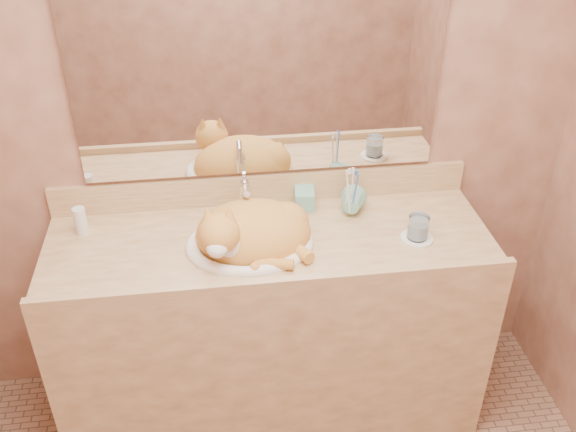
{
  "coord_description": "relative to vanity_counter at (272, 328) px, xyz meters",
  "views": [
    {
      "loc": [
        -0.18,
        -1.13,
        2.18
      ],
      "look_at": [
        0.06,
        0.7,
        0.96
      ],
      "focal_mm": 40.0,
      "sensor_mm": 36.0,
      "label": 1
    }
  ],
  "objects": [
    {
      "name": "mirror",
      "position": [
        0.0,
        0.26,
        0.97
      ],
      "size": [
        1.3,
        0.02,
        0.8
      ],
      "primitive_type": "cube",
      "color": "white",
      "rests_on": "wall_back"
    },
    {
      "name": "faucet",
      "position": [
        -0.07,
        0.15,
        0.52
      ],
      "size": [
        0.06,
        0.13,
        0.18
      ],
      "primitive_type": null,
      "rotation": [
        0.0,
        0.0,
        0.1
      ],
      "color": "silver",
      "rests_on": "vanity_counter"
    },
    {
      "name": "saucer",
      "position": [
        0.52,
        -0.06,
        0.43
      ],
      "size": [
        0.12,
        0.12,
        0.01
      ],
      "primitive_type": "cylinder",
      "color": "white",
      "rests_on": "vanity_counter"
    },
    {
      "name": "toothbrushes",
      "position": [
        0.31,
        0.1,
        0.55
      ],
      "size": [
        0.04,
        0.04,
        0.22
      ],
      "primitive_type": null,
      "color": "silver",
      "rests_on": "toothbrush_cup"
    },
    {
      "name": "water_glass",
      "position": [
        0.52,
        -0.06,
        0.48
      ],
      "size": [
        0.07,
        0.07,
        0.09
      ],
      "primitive_type": "cylinder",
      "color": "silver",
      "rests_on": "saucer"
    },
    {
      "name": "lotion_bottle",
      "position": [
        -0.67,
        0.13,
        0.48
      ],
      "size": [
        0.04,
        0.04,
        0.11
      ],
      "primitive_type": "cylinder",
      "color": "silver",
      "rests_on": "vanity_counter"
    },
    {
      "name": "vanity_counter",
      "position": [
        0.0,
        0.0,
        0.0
      ],
      "size": [
        1.6,
        0.55,
        0.85
      ],
      "primitive_type": null,
      "color": "#976E43",
      "rests_on": "floor"
    },
    {
      "name": "wall_back",
      "position": [
        0.0,
        0.28,
        0.82
      ],
      "size": [
        2.4,
        0.02,
        2.5
      ],
      "primitive_type": "cube",
      "color": "brown",
      "rests_on": "ground"
    },
    {
      "name": "soap_dispenser",
      "position": [
        0.15,
        0.16,
        0.51
      ],
      "size": [
        0.08,
        0.08,
        0.17
      ],
      "primitive_type": "imported",
      "rotation": [
        0.0,
        0.0,
        -0.1
      ],
      "color": "#6EB09A",
      "rests_on": "vanity_counter"
    },
    {
      "name": "toothbrush_cup",
      "position": [
        0.31,
        0.1,
        0.47
      ],
      "size": [
        0.13,
        0.13,
        0.09
      ],
      "primitive_type": "imported",
      "rotation": [
        0.0,
        0.0,
        -0.36
      ],
      "color": "#6EB09A",
      "rests_on": "vanity_counter"
    },
    {
      "name": "cat",
      "position": [
        -0.07,
        -0.03,
        0.49
      ],
      "size": [
        0.42,
        0.35,
        0.22
      ],
      "primitive_type": null,
      "rotation": [
        0.0,
        0.0,
        -0.04
      ],
      "color": "#C47B2D",
      "rests_on": "sink_basin"
    },
    {
      "name": "sink_basin",
      "position": [
        -0.07,
        -0.02,
        0.49
      ],
      "size": [
        0.52,
        0.47,
        0.14
      ],
      "primitive_type": null,
      "rotation": [
        0.0,
        0.0,
        0.25
      ],
      "color": "white",
      "rests_on": "vanity_counter"
    }
  ]
}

